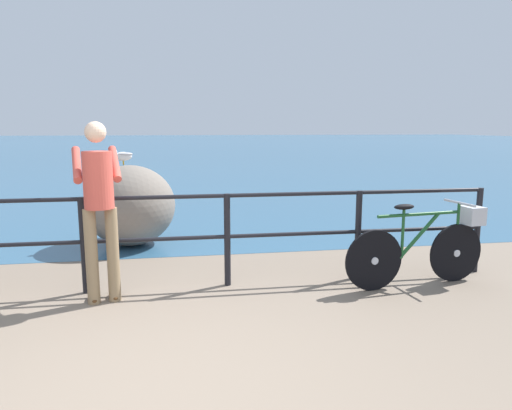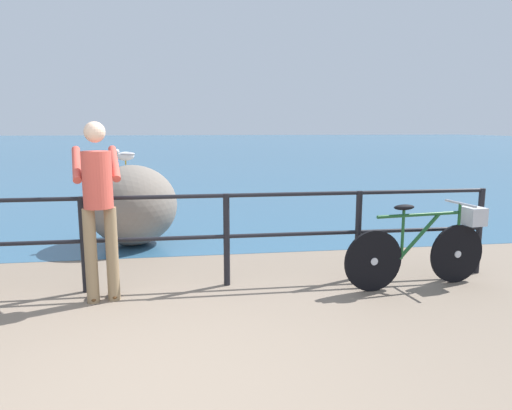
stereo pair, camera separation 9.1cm
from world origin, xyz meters
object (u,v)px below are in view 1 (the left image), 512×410
object	(u,v)px
bicycle	(428,244)
person_at_railing	(99,204)
seagull	(123,155)
breakwater_boulder_main	(130,205)

from	to	relation	value
bicycle	person_at_railing	xyz separation A→B (m)	(-3.45, 0.05, 0.53)
seagull	bicycle	bearing A→B (deg)	125.50
bicycle	breakwater_boulder_main	distance (m)	4.13
person_at_railing	seagull	size ratio (longest dim) A/B	5.24
person_at_railing	seagull	bearing A→B (deg)	-11.47
bicycle	person_at_railing	size ratio (longest dim) A/B	0.95
bicycle	seagull	distance (m)	4.32
bicycle	breakwater_boulder_main	xyz separation A→B (m)	(-3.40, 2.34, 0.12)
bicycle	breakwater_boulder_main	size ratio (longest dim) A/B	1.25
breakwater_boulder_main	seagull	world-z (taller)	seagull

